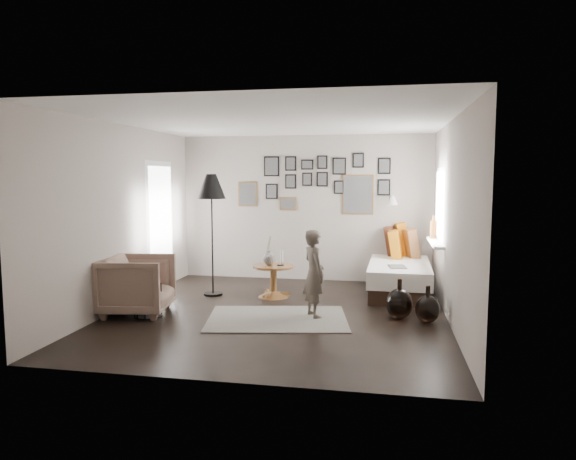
% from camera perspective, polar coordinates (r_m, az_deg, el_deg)
% --- Properties ---
extents(ground, '(4.80, 4.80, 0.00)m').
position_cam_1_polar(ground, '(7.12, -1.15, -9.25)').
color(ground, black).
rests_on(ground, ground).
extents(wall_back, '(4.50, 0.00, 4.50)m').
position_cam_1_polar(wall_back, '(9.25, 1.85, 2.44)').
color(wall_back, '#A49990').
rests_on(wall_back, ground).
extents(wall_front, '(4.50, 0.00, 4.50)m').
position_cam_1_polar(wall_front, '(4.58, -7.26, -1.20)').
color(wall_front, '#A49990').
rests_on(wall_front, ground).
extents(wall_left, '(0.00, 4.80, 4.80)m').
position_cam_1_polar(wall_left, '(7.67, -17.87, 1.43)').
color(wall_left, '#A49990').
rests_on(wall_left, ground).
extents(wall_right, '(0.00, 4.80, 4.80)m').
position_cam_1_polar(wall_right, '(6.80, 17.73, 0.90)').
color(wall_right, '#A49990').
rests_on(wall_right, ground).
extents(ceiling, '(4.80, 4.80, 0.00)m').
position_cam_1_polar(ceiling, '(6.91, -1.19, 12.05)').
color(ceiling, white).
rests_on(ceiling, wall_back).
extents(door_left, '(0.00, 2.14, 2.14)m').
position_cam_1_polar(door_left, '(8.75, -14.01, 0.42)').
color(door_left, white).
rests_on(door_left, wall_left).
extents(window_right, '(0.15, 1.32, 1.30)m').
position_cam_1_polar(window_right, '(8.16, 15.96, -0.85)').
color(window_right, white).
rests_on(window_right, wall_right).
extents(gallery_wall, '(2.74, 0.03, 1.08)m').
position_cam_1_polar(gallery_wall, '(9.18, 3.62, 5.17)').
color(gallery_wall, brown).
rests_on(gallery_wall, wall_back).
extents(wall_sconce, '(0.18, 0.36, 0.16)m').
position_cam_1_polar(wall_sconce, '(8.87, 11.55, 3.22)').
color(wall_sconce, white).
rests_on(wall_sconce, wall_back).
extents(rug, '(2.00, 1.57, 0.01)m').
position_cam_1_polar(rug, '(6.85, -1.20, -9.80)').
color(rug, '#BAB2A3').
rests_on(rug, ground).
extents(pedestal_table, '(0.63, 0.63, 0.50)m').
position_cam_1_polar(pedestal_table, '(8.02, -1.63, -5.82)').
color(pedestal_table, brown).
rests_on(pedestal_table, ground).
extents(vase, '(0.18, 0.18, 0.45)m').
position_cam_1_polar(vase, '(7.99, -2.17, -2.91)').
color(vase, black).
rests_on(vase, pedestal_table).
extents(candles, '(0.11, 0.11, 0.24)m').
position_cam_1_polar(candles, '(7.93, -0.86, -3.15)').
color(candles, black).
rests_on(candles, pedestal_table).
extents(daybed, '(1.00, 2.28, 1.08)m').
position_cam_1_polar(daybed, '(8.65, 12.23, -4.41)').
color(daybed, black).
rests_on(daybed, ground).
extents(magazine_on_daybed, '(0.29, 0.36, 0.02)m').
position_cam_1_polar(magazine_on_daybed, '(7.97, 12.04, -4.00)').
color(magazine_on_daybed, black).
rests_on(magazine_on_daybed, daybed).
extents(armchair, '(1.00, 0.97, 0.80)m').
position_cam_1_polar(armchair, '(7.30, -16.38, -5.87)').
color(armchair, '#745C4E').
rests_on(armchair, ground).
extents(armchair_cushion, '(0.40, 0.41, 0.16)m').
position_cam_1_polar(armchair_cushion, '(7.31, -16.01, -5.21)').
color(armchair_cushion, white).
rests_on(armchair_cushion, armchair).
extents(floor_lamp, '(0.44, 0.44, 1.91)m').
position_cam_1_polar(floor_lamp, '(8.07, -8.50, 4.31)').
color(floor_lamp, black).
rests_on(floor_lamp, ground).
extents(magazine_basket, '(0.39, 0.39, 0.44)m').
position_cam_1_polar(magazine_basket, '(7.18, -15.29, -7.54)').
color(magazine_basket, black).
rests_on(magazine_basket, ground).
extents(demijohn_large, '(0.35, 0.35, 0.53)m').
position_cam_1_polar(demijohn_large, '(6.96, 12.26, -8.00)').
color(demijohn_large, black).
rests_on(demijohn_large, ground).
extents(demijohn_small, '(0.31, 0.31, 0.48)m').
position_cam_1_polar(demijohn_small, '(6.87, 15.23, -8.46)').
color(demijohn_small, black).
rests_on(demijohn_small, ground).
extents(child, '(0.47, 0.51, 1.17)m').
position_cam_1_polar(child, '(6.83, 2.91, -4.86)').
color(child, '#574D45').
rests_on(child, ground).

